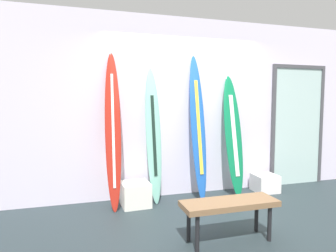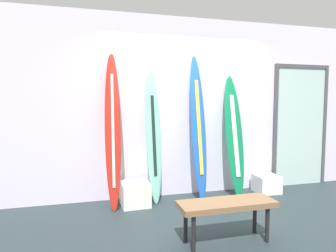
{
  "view_description": "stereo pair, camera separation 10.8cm",
  "coord_description": "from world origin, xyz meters",
  "px_view_note": "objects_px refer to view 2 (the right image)",
  "views": [
    {
      "loc": [
        -1.57,
        -3.18,
        1.48
      ],
      "look_at": [
        -0.34,
        0.95,
        1.13
      ],
      "focal_mm": 31.29,
      "sensor_mm": 36.0,
      "label": 1
    },
    {
      "loc": [
        -1.47,
        -3.21,
        1.48
      ],
      "look_at": [
        -0.34,
        0.95,
        1.13
      ],
      "focal_mm": 31.29,
      "sensor_mm": 36.0,
      "label": 2
    }
  ],
  "objects_px": {
    "display_block_center": "(135,194)",
    "surfboard_emerald": "(234,136)",
    "surfboard_crimson": "(113,131)",
    "surfboard_cobalt": "(198,128)",
    "surfboard_seafoam": "(153,136)",
    "glass_door": "(300,124)",
    "bench": "(227,206)",
    "display_block_left": "(266,184)"
  },
  "relations": [
    {
      "from": "surfboard_cobalt",
      "to": "display_block_center",
      "type": "xyz_separation_m",
      "value": [
        -0.99,
        -0.09,
        -0.92
      ]
    },
    {
      "from": "glass_door",
      "to": "bench",
      "type": "xyz_separation_m",
      "value": [
        -2.25,
        -1.66,
        -0.72
      ]
    },
    {
      "from": "surfboard_seafoam",
      "to": "display_block_left",
      "type": "xyz_separation_m",
      "value": [
        1.89,
        -0.06,
        -0.84
      ]
    },
    {
      "from": "display_block_center",
      "to": "bench",
      "type": "bearing_deg",
      "value": -60.25
    },
    {
      "from": "surfboard_seafoam",
      "to": "glass_door",
      "type": "distance_m",
      "value": 2.72
    },
    {
      "from": "surfboard_crimson",
      "to": "surfboard_seafoam",
      "type": "distance_m",
      "value": 0.61
    },
    {
      "from": "surfboard_crimson",
      "to": "glass_door",
      "type": "height_order",
      "value": "surfboard_crimson"
    },
    {
      "from": "surfboard_seafoam",
      "to": "display_block_center",
      "type": "xyz_separation_m",
      "value": [
        -0.3,
        -0.12,
        -0.81
      ]
    },
    {
      "from": "surfboard_seafoam",
      "to": "surfboard_crimson",
      "type": "bearing_deg",
      "value": -173.67
    },
    {
      "from": "surfboard_seafoam",
      "to": "bench",
      "type": "relative_size",
      "value": 1.92
    },
    {
      "from": "bench",
      "to": "surfboard_cobalt",
      "type": "bearing_deg",
      "value": 81.05
    },
    {
      "from": "surfboard_cobalt",
      "to": "glass_door",
      "type": "relative_size",
      "value": 1.03
    },
    {
      "from": "surfboard_crimson",
      "to": "display_block_center",
      "type": "xyz_separation_m",
      "value": [
        0.3,
        -0.05,
        -0.91
      ]
    },
    {
      "from": "surfboard_crimson",
      "to": "surfboard_emerald",
      "type": "distance_m",
      "value": 1.9
    },
    {
      "from": "surfboard_seafoam",
      "to": "glass_door",
      "type": "height_order",
      "value": "glass_door"
    },
    {
      "from": "surfboard_cobalt",
      "to": "surfboard_emerald",
      "type": "relative_size",
      "value": 1.16
    },
    {
      "from": "glass_door",
      "to": "surfboard_seafoam",
      "type": "bearing_deg",
      "value": -175.85
    },
    {
      "from": "display_block_left",
      "to": "surfboard_crimson",
      "type": "bearing_deg",
      "value": -179.97
    },
    {
      "from": "surfboard_seafoam",
      "to": "bench",
      "type": "xyz_separation_m",
      "value": [
        0.47,
        -1.46,
        -0.59
      ]
    },
    {
      "from": "surfboard_crimson",
      "to": "surfboard_emerald",
      "type": "bearing_deg",
      "value": 1.12
    },
    {
      "from": "display_block_left",
      "to": "glass_door",
      "type": "height_order",
      "value": "glass_door"
    },
    {
      "from": "surfboard_emerald",
      "to": "surfboard_crimson",
      "type": "bearing_deg",
      "value": -178.88
    },
    {
      "from": "bench",
      "to": "surfboard_seafoam",
      "type": "bearing_deg",
      "value": 107.81
    },
    {
      "from": "display_block_left",
      "to": "bench",
      "type": "distance_m",
      "value": 2.0
    },
    {
      "from": "display_block_left",
      "to": "surfboard_emerald",
      "type": "bearing_deg",
      "value": 176.47
    },
    {
      "from": "display_block_center",
      "to": "bench",
      "type": "relative_size",
      "value": 0.4
    },
    {
      "from": "display_block_center",
      "to": "surfboard_emerald",
      "type": "bearing_deg",
      "value": 3.19
    },
    {
      "from": "surfboard_crimson",
      "to": "surfboard_seafoam",
      "type": "height_order",
      "value": "surfboard_crimson"
    },
    {
      "from": "display_block_center",
      "to": "surfboard_seafoam",
      "type": "bearing_deg",
      "value": 21.65
    },
    {
      "from": "surfboard_seafoam",
      "to": "surfboard_cobalt",
      "type": "xyz_separation_m",
      "value": [
        0.69,
        -0.03,
        0.11
      ]
    },
    {
      "from": "surfboard_cobalt",
      "to": "display_block_left",
      "type": "xyz_separation_m",
      "value": [
        1.19,
        -0.03,
        -0.95
      ]
    },
    {
      "from": "surfboard_seafoam",
      "to": "surfboard_emerald",
      "type": "bearing_deg",
      "value": -1.26
    },
    {
      "from": "surfboard_crimson",
      "to": "surfboard_cobalt",
      "type": "distance_m",
      "value": 1.29
    },
    {
      "from": "surfboard_seafoam",
      "to": "surfboard_cobalt",
      "type": "relative_size",
      "value": 0.9
    },
    {
      "from": "display_block_left",
      "to": "display_block_center",
      "type": "height_order",
      "value": "display_block_center"
    },
    {
      "from": "surfboard_crimson",
      "to": "bench",
      "type": "distance_m",
      "value": 1.89
    },
    {
      "from": "surfboard_crimson",
      "to": "display_block_center",
      "type": "bearing_deg",
      "value": -9.93
    },
    {
      "from": "glass_door",
      "to": "bench",
      "type": "relative_size",
      "value": 2.06
    },
    {
      "from": "surfboard_seafoam",
      "to": "surfboard_emerald",
      "type": "relative_size",
      "value": 1.04
    },
    {
      "from": "glass_door",
      "to": "bench",
      "type": "bearing_deg",
      "value": -143.59
    },
    {
      "from": "display_block_left",
      "to": "display_block_center",
      "type": "xyz_separation_m",
      "value": [
        -2.18,
        -0.05,
        0.03
      ]
    },
    {
      "from": "surfboard_seafoam",
      "to": "display_block_center",
      "type": "relative_size",
      "value": 4.85
    }
  ]
}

